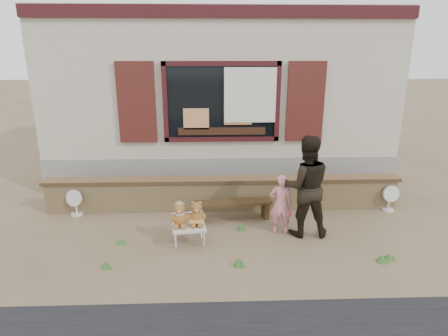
{
  "coord_description": "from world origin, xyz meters",
  "views": [
    {
      "loc": [
        -0.24,
        -6.07,
        3.06
      ],
      "look_at": [
        0.0,
        0.6,
        1.0
      ],
      "focal_mm": 30.0,
      "sensor_mm": 36.0,
      "label": 1
    }
  ],
  "objects_px": {
    "child": "(281,204)",
    "adult": "(305,186)",
    "teddy_bear_right": "(197,213)",
    "teddy_bear_left": "(180,214)",
    "bench": "(232,206)",
    "folding_chair": "(189,227)"
  },
  "relations": [
    {
      "from": "bench",
      "to": "adult",
      "type": "height_order",
      "value": "adult"
    },
    {
      "from": "folding_chair",
      "to": "teddy_bear_right",
      "type": "bearing_deg",
      "value": -0.0
    },
    {
      "from": "folding_chair",
      "to": "teddy_bear_left",
      "type": "height_order",
      "value": "teddy_bear_left"
    },
    {
      "from": "child",
      "to": "adult",
      "type": "relative_size",
      "value": 0.61
    },
    {
      "from": "child",
      "to": "bench",
      "type": "bearing_deg",
      "value": -28.61
    },
    {
      "from": "bench",
      "to": "folding_chair",
      "type": "relative_size",
      "value": 2.51
    },
    {
      "from": "adult",
      "to": "child",
      "type": "bearing_deg",
      "value": -6.37
    },
    {
      "from": "folding_chair",
      "to": "adult",
      "type": "relative_size",
      "value": 0.34
    },
    {
      "from": "bench",
      "to": "teddy_bear_left",
      "type": "relative_size",
      "value": 3.61
    },
    {
      "from": "teddy_bear_left",
      "to": "teddy_bear_right",
      "type": "relative_size",
      "value": 0.99
    },
    {
      "from": "teddy_bear_left",
      "to": "bench",
      "type": "bearing_deg",
      "value": 36.97
    },
    {
      "from": "bench",
      "to": "teddy_bear_left",
      "type": "bearing_deg",
      "value": -142.44
    },
    {
      "from": "teddy_bear_right",
      "to": "child",
      "type": "bearing_deg",
      "value": 4.63
    },
    {
      "from": "teddy_bear_left",
      "to": "teddy_bear_right",
      "type": "xyz_separation_m",
      "value": [
        0.28,
        0.04,
        0.0
      ]
    },
    {
      "from": "folding_chair",
      "to": "teddy_bear_left",
      "type": "distance_m",
      "value": 0.28
    },
    {
      "from": "child",
      "to": "teddy_bear_left",
      "type": "bearing_deg",
      "value": 17.56
    },
    {
      "from": "folding_chair",
      "to": "child",
      "type": "height_order",
      "value": "child"
    },
    {
      "from": "teddy_bear_left",
      "to": "child",
      "type": "xyz_separation_m",
      "value": [
        1.73,
        0.36,
        -0.0
      ]
    },
    {
      "from": "bench",
      "to": "teddy_bear_right",
      "type": "bearing_deg",
      "value": -133.51
    },
    {
      "from": "folding_chair",
      "to": "child",
      "type": "xyz_separation_m",
      "value": [
        1.59,
        0.34,
        0.24
      ]
    },
    {
      "from": "bench",
      "to": "adult",
      "type": "xyz_separation_m",
      "value": [
        1.2,
        -0.61,
        0.61
      ]
    },
    {
      "from": "child",
      "to": "adult",
      "type": "height_order",
      "value": "adult"
    }
  ]
}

